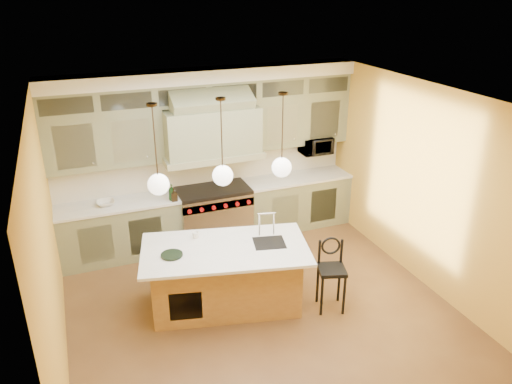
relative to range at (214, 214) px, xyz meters
name	(u,v)px	position (x,y,z in m)	size (l,w,h in m)	color
floor	(261,309)	(0.00, -2.14, -0.49)	(5.00, 5.00, 0.00)	brown
ceiling	(262,99)	(0.00, -2.14, 2.41)	(5.00, 5.00, 0.00)	white
wall_back	(206,154)	(0.00, 0.36, 0.96)	(5.00, 5.00, 0.00)	gold
wall_front	(374,336)	(0.00, -4.64, 0.96)	(5.00, 5.00, 0.00)	gold
wall_left	(48,250)	(-2.50, -2.14, 0.96)	(5.00, 5.00, 0.00)	gold
wall_right	(424,186)	(2.50, -2.14, 0.96)	(5.00, 5.00, 0.00)	gold
back_cabinetry	(210,160)	(0.00, 0.09, 0.94)	(5.00, 0.77, 2.90)	gray
range	(214,214)	(0.00, 0.00, 0.00)	(1.20, 0.74, 0.96)	silver
kitchen_island	(226,275)	(-0.40, -1.86, -0.01)	(2.38, 1.62, 1.35)	#926133
counter_stool	(331,271)	(0.91, -2.42, 0.08)	(0.44, 0.44, 1.01)	black
microwave	(316,145)	(1.95, 0.11, 0.96)	(0.54, 0.37, 0.30)	black
oil_bottle_a	(172,192)	(-0.73, -0.17, 0.59)	(0.10, 0.10, 0.27)	black
oil_bottle_b	(174,195)	(-0.70, -0.22, 0.56)	(0.10, 0.10, 0.21)	black
fruit_bowl	(106,203)	(-1.72, 0.01, 0.49)	(0.28, 0.28, 0.07)	silver
cup	(196,235)	(-0.69, -1.49, 0.48)	(0.10, 0.10, 0.09)	white
pendant_left	(158,182)	(-1.20, -1.86, 1.46)	(0.26, 0.26, 1.11)	#2D2319
pendant_center	(223,173)	(-0.40, -1.86, 1.46)	(0.26, 0.26, 1.11)	#2D2319
pendant_right	(282,165)	(0.40, -1.86, 1.46)	(0.26, 0.26, 1.11)	#2D2319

